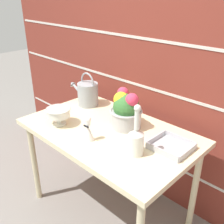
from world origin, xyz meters
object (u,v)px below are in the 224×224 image
at_px(figurine_vase, 88,131).
at_px(flower_planter, 126,110).
at_px(wire_tray, 171,147).
at_px(glass_decanter, 136,139).
at_px(watering_can, 88,93).
at_px(crystal_pedestal_bowl, 58,113).

bearing_deg(figurine_vase, flower_planter, 81.32).
xyz_separation_m(flower_planter, wire_tray, (0.38, -0.01, -0.11)).
distance_m(glass_decanter, wire_tray, 0.24).
relative_size(flower_planter, wire_tray, 1.15).
bearing_deg(figurine_vase, glass_decanter, 16.03).
bearing_deg(figurine_vase, watering_can, 139.53).
distance_m(crystal_pedestal_bowl, flower_planter, 0.47).
bearing_deg(watering_can, flower_planter, -7.89).
bearing_deg(crystal_pedestal_bowl, watering_can, 107.36).
distance_m(crystal_pedestal_bowl, glass_decanter, 0.62).
bearing_deg(flower_planter, crystal_pedestal_bowl, -139.73).
xyz_separation_m(watering_can, wire_tray, (0.85, -0.08, -0.09)).
distance_m(crystal_pedestal_bowl, wire_tray, 0.79).
distance_m(watering_can, crystal_pedestal_bowl, 0.38).
relative_size(watering_can, flower_planter, 1.16).
height_order(watering_can, crystal_pedestal_bowl, watering_can).
height_order(crystal_pedestal_bowl, figurine_vase, figurine_vase).
bearing_deg(figurine_vase, wire_tray, 33.78).
xyz_separation_m(watering_can, figurine_vase, (0.42, -0.36, -0.03)).
bearing_deg(figurine_vase, crystal_pedestal_bowl, -179.27).
distance_m(watering_can, glass_decanter, 0.78).
height_order(flower_planter, glass_decanter, glass_decanter).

